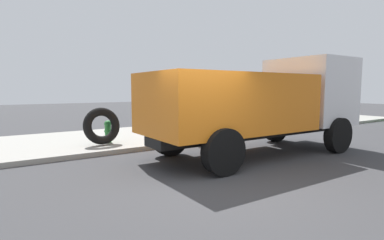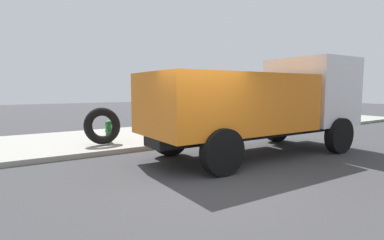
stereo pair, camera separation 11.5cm
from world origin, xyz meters
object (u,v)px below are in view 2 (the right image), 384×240
at_px(stop_sign, 192,96).
at_px(dump_truck_orange, 262,101).
at_px(fire_hydrant, 109,131).
at_px(loose_tire, 102,126).

bearing_deg(stop_sign, dump_truck_orange, -81.37).
distance_m(stop_sign, dump_truck_orange, 3.14).
distance_m(fire_hydrant, stop_sign, 3.33).
height_order(loose_tire, dump_truck_orange, dump_truck_orange).
bearing_deg(loose_tire, dump_truck_orange, -41.55).
relative_size(loose_tire, stop_sign, 0.54).
bearing_deg(stop_sign, loose_tire, 174.83).
bearing_deg(dump_truck_orange, fire_hydrant, 133.37).
xyz_separation_m(stop_sign, dump_truck_orange, (0.47, -3.10, -0.11)).
distance_m(fire_hydrant, loose_tire, 0.50).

